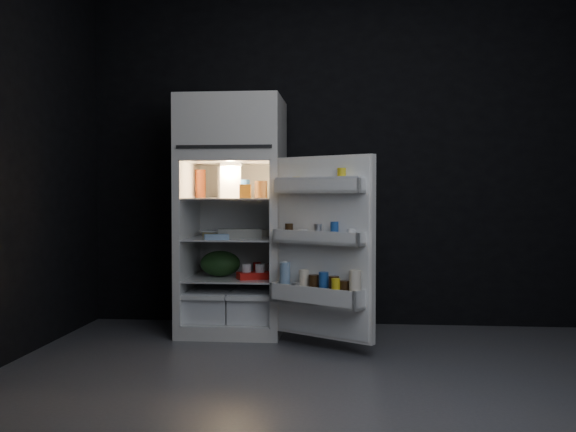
# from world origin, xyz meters

# --- Properties ---
(floor) EXTENTS (4.00, 3.40, 0.00)m
(floor) POSITION_xyz_m (0.00, 0.00, 0.00)
(floor) COLOR #56565B
(floor) RESTS_ON ground
(wall_back) EXTENTS (4.00, 0.00, 2.70)m
(wall_back) POSITION_xyz_m (0.00, 1.70, 1.35)
(wall_back) COLOR black
(wall_back) RESTS_ON ground
(wall_front) EXTENTS (4.00, 0.00, 2.70)m
(wall_front) POSITION_xyz_m (0.00, -1.70, 1.35)
(wall_front) COLOR black
(wall_front) RESTS_ON ground
(refrigerator) EXTENTS (0.76, 0.71, 1.78)m
(refrigerator) POSITION_xyz_m (-0.77, 1.32, 0.96)
(refrigerator) COLOR white
(refrigerator) RESTS_ON ground
(fridge_door) EXTENTS (0.71, 0.54, 1.22)m
(fridge_door) POSITION_xyz_m (-0.07, 0.74, 0.68)
(fridge_door) COLOR white
(fridge_door) RESTS_ON ground
(milk_jug) EXTENTS (0.20, 0.20, 0.24)m
(milk_jug) POSITION_xyz_m (-0.81, 1.34, 1.15)
(milk_jug) COLOR white
(milk_jug) RESTS_ON refrigerator
(mayo_jar) EXTENTS (0.10, 0.10, 0.14)m
(mayo_jar) POSITION_xyz_m (-0.69, 1.34, 1.10)
(mayo_jar) COLOR #1B4997
(mayo_jar) RESTS_ON refrigerator
(jam_jar) EXTENTS (0.12, 0.12, 0.13)m
(jam_jar) POSITION_xyz_m (-0.56, 1.32, 1.09)
(jam_jar) COLOR black
(jam_jar) RESTS_ON refrigerator
(amber_bottle) EXTENTS (0.09, 0.09, 0.22)m
(amber_bottle) POSITION_xyz_m (-1.05, 1.41, 1.14)
(amber_bottle) COLOR #AD451B
(amber_bottle) RESTS_ON refrigerator
(small_carton) EXTENTS (0.09, 0.07, 0.10)m
(small_carton) POSITION_xyz_m (-0.64, 1.08, 1.08)
(small_carton) COLOR orange
(small_carton) RESTS_ON refrigerator
(egg_carton) EXTENTS (0.34, 0.18, 0.07)m
(egg_carton) POSITION_xyz_m (-0.70, 1.20, 0.76)
(egg_carton) COLOR gray
(egg_carton) RESTS_ON refrigerator
(pie) EXTENTS (0.29, 0.29, 0.04)m
(pie) POSITION_xyz_m (-0.89, 1.38, 0.75)
(pie) COLOR tan
(pie) RESTS_ON refrigerator
(flat_package) EXTENTS (0.19, 0.13, 0.04)m
(flat_package) POSITION_xyz_m (-0.84, 1.03, 0.75)
(flat_package) COLOR #7EA1C3
(flat_package) RESTS_ON refrigerator
(wrapped_pkg) EXTENTS (0.15, 0.14, 0.05)m
(wrapped_pkg) POSITION_xyz_m (-0.54, 1.46, 0.75)
(wrapped_pkg) COLOR beige
(wrapped_pkg) RESTS_ON refrigerator
(produce_bag) EXTENTS (0.34, 0.30, 0.20)m
(produce_bag) POSITION_xyz_m (-0.87, 1.30, 0.52)
(produce_bag) COLOR #193815
(produce_bag) RESTS_ON refrigerator
(yogurt_tray) EXTENTS (0.28, 0.22, 0.05)m
(yogurt_tray) POSITION_xyz_m (-0.59, 1.17, 0.45)
(yogurt_tray) COLOR red
(yogurt_tray) RESTS_ON refrigerator
(small_can_red) EXTENTS (0.08, 0.08, 0.09)m
(small_can_red) POSITION_xyz_m (-0.61, 1.48, 0.47)
(small_can_red) COLOR red
(small_can_red) RESTS_ON refrigerator
(small_can_silver) EXTENTS (0.08, 0.08, 0.09)m
(small_can_silver) POSITION_xyz_m (-0.52, 1.42, 0.47)
(small_can_silver) COLOR silver
(small_can_silver) RESTS_ON refrigerator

